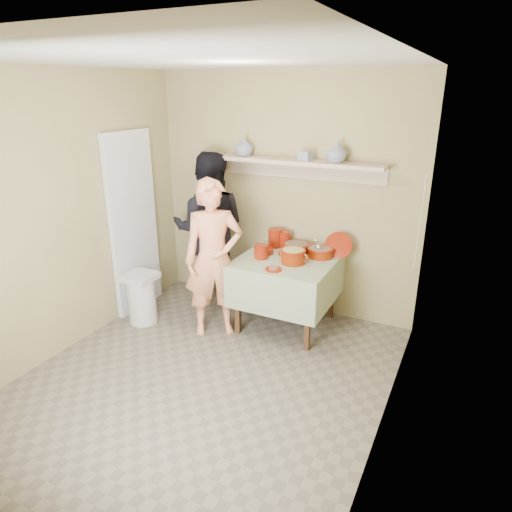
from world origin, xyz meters
The scene contains 22 objects.
ground centered at (0.00, 0.00, 0.00)m, with size 3.50×3.50×0.00m, color #6A6253.
tile_panel centered at (-1.46, 0.95, 1.00)m, with size 0.06×0.70×2.00m, color silver.
plate_stack_a centered at (-0.02, 1.57, 0.86)m, with size 0.15×0.15×0.21m, color maroon.
plate_stack_b centered at (0.07, 1.61, 0.85)m, with size 0.15×0.15×0.18m, color maroon.
bowl_stack centered at (0.00, 1.18, 0.83)m, with size 0.14×0.14×0.14m, color maroon.
empty_bowl centered at (-0.03, 1.32, 0.79)m, with size 0.18×0.18×0.05m, color maroon.
propped_lid centered at (0.69, 1.58, 0.88)m, with size 0.28×0.28×0.02m, color maroon.
vase_right centered at (0.60, 1.62, 1.83)m, with size 0.20×0.20×0.21m, color navy.
vase_left centered at (-0.43, 1.64, 1.82)m, with size 0.20×0.20×0.20m, color navy.
ceramic_box centered at (0.28, 1.60, 1.77)m, with size 0.13×0.09×0.09m, color navy.
person_cook centered at (-0.36, 0.83, 0.81)m, with size 0.59×0.39×1.62m, color #F59569.
person_helper centered at (-0.79, 1.46, 0.88)m, with size 0.86×0.67×1.77m, color black.
room_shell centered at (0.00, 0.00, 1.61)m, with size 3.04×3.54×2.62m.
serving_table centered at (0.25, 1.28, 0.64)m, with size 0.97×0.97×0.76m.
cazuela_meat_a centered at (0.25, 1.51, 0.82)m, with size 0.30×0.30×0.10m.
cazuela_meat_b centered at (0.53, 1.48, 0.82)m, with size 0.28×0.28×0.10m.
ladle centered at (0.52, 1.47, 0.87)m, with size 0.08×0.26×0.19m.
cazuela_rice centered at (0.35, 1.19, 0.85)m, with size 0.33×0.25×0.14m.
front_plate centered at (0.25, 0.93, 0.77)m, with size 0.16×0.16×0.03m.
wall_shelf centered at (0.20, 1.65, 1.67)m, with size 1.80×0.25×0.21m.
trash_bin centered at (-1.18, 0.65, 0.28)m, with size 0.32×0.32×0.56m.
electrical_cord centered at (1.47, 1.48, 1.25)m, with size 0.01×0.05×0.90m.
Camera 1 is at (1.90, -2.80, 2.41)m, focal length 32.00 mm.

